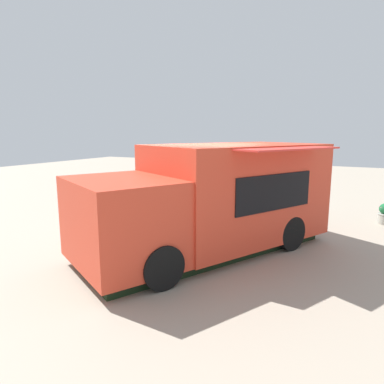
{
  "coord_description": "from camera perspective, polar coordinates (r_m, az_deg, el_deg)",
  "views": [
    {
      "loc": [
        -3.37,
        6.89,
        2.49
      ],
      "look_at": [
        0.49,
        -0.59,
        0.98
      ],
      "focal_mm": 31.46,
      "sensor_mm": 36.0,
      "label": 1
    }
  ],
  "objects": [
    {
      "name": "planter_flowering_near",
      "position": [
        11.45,
        -8.13,
        -0.57
      ],
      "size": [
        0.58,
        0.58,
        0.74
      ],
      "color": "silver",
      "rests_on": "ground_plane"
    },
    {
      "name": "food_truck",
      "position": [
        7.08,
        3.6,
        -1.51
      ],
      "size": [
        4.56,
        5.78,
        2.23
      ],
      "color": "red",
      "rests_on": "ground_plane"
    },
    {
      "name": "ground_plane",
      "position": [
        8.06,
        1.19,
        -7.83
      ],
      "size": [
        40.0,
        40.0,
        0.0
      ],
      "primitive_type": "plane",
      "color": "#A99C89"
    }
  ]
}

